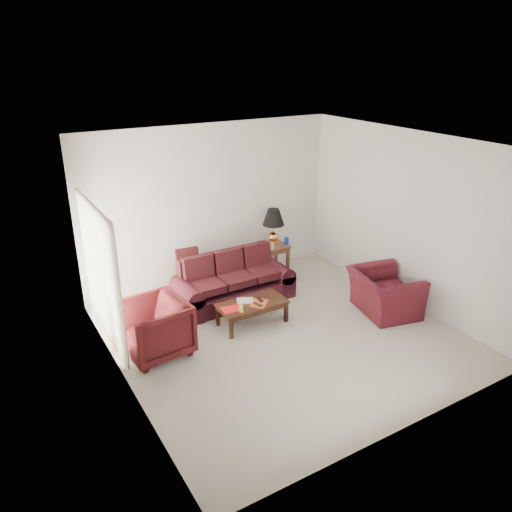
{
  "coord_description": "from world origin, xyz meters",
  "views": [
    {
      "loc": [
        -3.86,
        -5.65,
        4.19
      ],
      "look_at": [
        0.0,
        0.85,
        1.05
      ],
      "focal_mm": 35.0,
      "sensor_mm": 36.0,
      "label": 1
    }
  ],
  "objects_px": {
    "sofa": "(234,280)",
    "end_table": "(273,258)",
    "floor_lamp": "(101,272)",
    "armchair_left": "(154,328)",
    "coffee_table": "(252,313)",
    "armchair_right": "(384,293)"
  },
  "relations": [
    {
      "from": "sofa",
      "to": "end_table",
      "type": "xyz_separation_m",
      "value": [
        1.3,
        0.75,
        -0.14
      ]
    },
    {
      "from": "armchair_left",
      "to": "armchair_right",
      "type": "bearing_deg",
      "value": 73.25
    },
    {
      "from": "coffee_table",
      "to": "armchair_left",
      "type": "bearing_deg",
      "value": 171.45
    },
    {
      "from": "armchair_left",
      "to": "coffee_table",
      "type": "relative_size",
      "value": 0.83
    },
    {
      "from": "floor_lamp",
      "to": "coffee_table",
      "type": "distance_m",
      "value": 2.63
    },
    {
      "from": "coffee_table",
      "to": "end_table",
      "type": "bearing_deg",
      "value": 39.13
    },
    {
      "from": "floor_lamp",
      "to": "armchair_left",
      "type": "bearing_deg",
      "value": -79.61
    },
    {
      "from": "armchair_right",
      "to": "coffee_table",
      "type": "xyz_separation_m",
      "value": [
        -2.14,
        0.79,
        -0.16
      ]
    },
    {
      "from": "floor_lamp",
      "to": "armchair_right",
      "type": "xyz_separation_m",
      "value": [
        4.12,
        -2.44,
        -0.4
      ]
    },
    {
      "from": "end_table",
      "to": "floor_lamp",
      "type": "distance_m",
      "value": 3.42
    },
    {
      "from": "floor_lamp",
      "to": "armchair_left",
      "type": "height_order",
      "value": "floor_lamp"
    },
    {
      "from": "floor_lamp",
      "to": "armchair_right",
      "type": "bearing_deg",
      "value": -30.62
    },
    {
      "from": "armchair_right",
      "to": "coffee_table",
      "type": "height_order",
      "value": "armchair_right"
    },
    {
      "from": "sofa",
      "to": "coffee_table",
      "type": "bearing_deg",
      "value": -98.84
    },
    {
      "from": "floor_lamp",
      "to": "coffee_table",
      "type": "relative_size",
      "value": 1.35
    },
    {
      "from": "armchair_left",
      "to": "coffee_table",
      "type": "bearing_deg",
      "value": 85.44
    },
    {
      "from": "end_table",
      "to": "sofa",
      "type": "bearing_deg",
      "value": -149.97
    },
    {
      "from": "armchair_right",
      "to": "coffee_table",
      "type": "distance_m",
      "value": 2.29
    },
    {
      "from": "sofa",
      "to": "coffee_table",
      "type": "height_order",
      "value": "sofa"
    },
    {
      "from": "sofa",
      "to": "end_table",
      "type": "relative_size",
      "value": 3.62
    },
    {
      "from": "end_table",
      "to": "floor_lamp",
      "type": "height_order",
      "value": "floor_lamp"
    },
    {
      "from": "sofa",
      "to": "end_table",
      "type": "height_order",
      "value": "sofa"
    }
  ]
}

